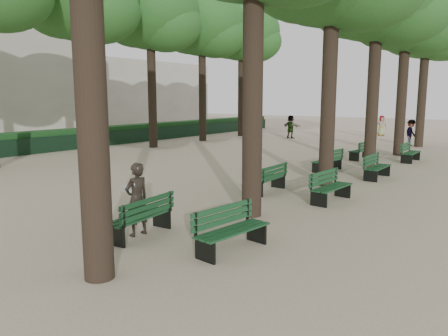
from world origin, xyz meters
The scene contains 21 objects.
ground centered at (0.00, 0.00, 0.00)m, with size 120.00×120.00×0.00m, color #BDA88F.
tree_central_4 centered at (1.50, 18.00, 7.65)m, with size 6.00×6.00×9.95m.
tree_central_5 centered at (1.50, 23.00, 7.65)m, with size 6.00×6.00×9.95m.
tree_far_3 centered at (-12.00, 13.00, 8.14)m, with size 6.00×6.00×10.45m.
tree_far_4 centered at (-12.00, 18.00, 8.14)m, with size 6.00×6.00×10.45m.
tree_far_5 centered at (-12.00, 23.00, 8.14)m, with size 6.00×6.00×10.45m.
bench_left_0 centered at (0.37, 0.04, 0.27)m, with size 0.72×1.84×0.92m.
bench_left_1 centered at (0.37, 5.81, 0.27)m, with size 0.62×1.81×0.92m.
bench_left_2 centered at (0.37, 10.90, 0.27)m, with size 0.77×1.85×0.92m.
bench_left_3 centered at (0.37, 15.26, 0.27)m, with size 0.75×1.85×0.92m.
bench_right_0 centered at (2.63, 0.45, 0.27)m, with size 0.81×1.86×0.92m.
bench_right_1 centered at (2.63, 5.72, 0.27)m, with size 0.71×1.84×0.92m.
bench_right_2 centered at (2.63, 10.36, 0.27)m, with size 0.61×1.81×0.92m.
bench_right_3 centered at (2.63, 15.81, 0.27)m, with size 0.59×1.81×0.92m.
man_with_map centered at (0.28, 0.06, 0.84)m, with size 0.64×0.71×1.68m.
pedestrian_e centered at (-7.77, 23.48, 0.88)m, with size 1.63×0.35×1.76m, color #262628.
pedestrian_b centered at (0.94, 23.27, 0.85)m, with size 1.09×0.34×1.69m, color #262628.
pedestrian_d centered at (-2.75, 29.69, 0.82)m, with size 0.80×0.33×1.65m, color #262628.
fence centered at (-15.00, 11.00, 0.45)m, with size 0.08×42.00×0.90m, color black.
hedge centered at (-15.70, 11.00, 0.60)m, with size 1.20×42.00×1.20m, color #153E1A.
building_far centered at (-33.00, 30.00, 3.50)m, with size 12.00×16.00×7.00m, color #B7B2A3.
Camera 1 is at (7.47, -6.61, 3.13)m, focal length 35.00 mm.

